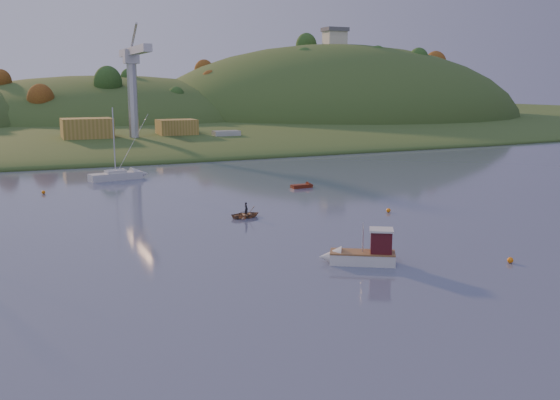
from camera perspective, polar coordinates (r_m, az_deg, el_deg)
name	(u,v)px	position (r m, az deg, el deg)	size (l,w,h in m)	color
ground	(518,352)	(38.07, 20.92, -12.89)	(500.00, 500.00, 0.00)	#3D4A64
far_shore	(75,123)	(256.08, -18.27, 6.69)	(620.00, 220.00, 1.50)	#2C461C
shore_slope	(98,135)	(191.65, -16.27, 5.69)	(640.00, 150.00, 7.00)	#2C461C
hill_center	(109,125)	(237.50, -15.36, 6.59)	(140.00, 120.00, 36.00)	#2C461C
hill_right	(334,122)	(250.64, 4.92, 7.11)	(150.00, 130.00, 60.00)	#2C461C
hilltop_house	(335,36)	(250.91, 5.04, 14.74)	(9.00, 7.00, 6.45)	beige
hillside_trees	(90,131)	(211.44, -17.02, 6.07)	(280.00, 50.00, 32.00)	#204117
wharf	(146,143)	(150.11, -12.16, 5.12)	(42.00, 16.00, 2.40)	slate
shed_west	(87,129)	(148.74, -17.22, 6.23)	(11.00, 8.00, 4.80)	olive
shed_east	(177,128)	(153.61, -9.42, 6.53)	(9.00, 7.00, 4.00)	olive
dock_crane	(133,73)	(145.40, -13.28, 11.21)	(3.20, 28.00, 20.30)	#B7B7BC
fishing_boat	(358,253)	(52.29, 7.10, -4.86)	(6.40, 4.92, 4.01)	silver
sailboat_far	(116,175)	(100.89, -14.80, 2.21)	(8.43, 4.13, 11.23)	silver
canoe	(246,215)	(69.93, -3.11, -1.34)	(2.37, 3.32, 0.69)	#87674A
paddler	(246,211)	(69.85, -3.11, -1.02)	(0.54, 0.36, 1.49)	black
red_tender	(306,186)	(90.34, 2.36, 1.31)	(3.61, 1.39, 1.21)	#581B0C
work_vessel	(226,141)	(151.13, -4.92, 5.41)	(14.81, 5.34, 3.80)	slate
buoy_0	(510,260)	(55.68, 20.31, -5.18)	(0.50, 0.50, 0.50)	orange
buoy_1	(388,210)	(73.73, 9.89, -0.94)	(0.50, 0.50, 0.50)	orange
buoy_3	(43,192)	(90.75, -20.81, 0.67)	(0.50, 0.50, 0.50)	orange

